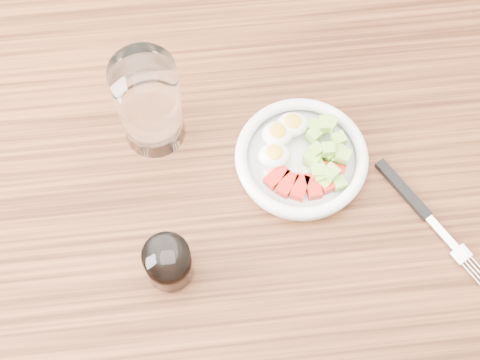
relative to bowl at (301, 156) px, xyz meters
name	(u,v)px	position (x,y,z in m)	size (l,w,h in m)	color
ground	(244,318)	(-0.08, -0.04, -0.79)	(4.00, 4.00, 0.00)	brown
dining_table	(247,220)	(-0.08, -0.04, -0.12)	(1.50, 0.90, 0.77)	brown
bowl	(301,156)	(0.00, 0.00, 0.00)	(0.19, 0.19, 0.05)	white
fork	(417,205)	(0.15, -0.09, -0.01)	(0.12, 0.20, 0.01)	black
water_glass	(149,104)	(-0.20, 0.07, 0.06)	(0.09, 0.09, 0.16)	white
coffee_glass	(168,263)	(-0.20, -0.14, 0.02)	(0.06, 0.06, 0.07)	white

